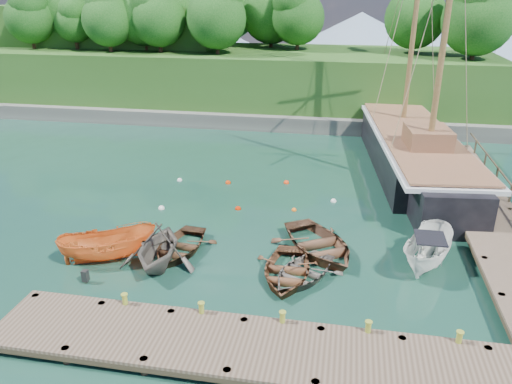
% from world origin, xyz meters
% --- Properties ---
extents(ground, '(160.00, 160.00, 0.00)m').
position_xyz_m(ground, '(0.00, 0.00, 0.00)').
color(ground, '#113626').
rests_on(ground, ground).
extents(dock_near, '(20.00, 3.20, 1.10)m').
position_xyz_m(dock_near, '(2.00, -6.50, 0.43)').
color(dock_near, '#4E3C2F').
rests_on(dock_near, ground).
extents(dock_east, '(3.20, 24.00, 1.10)m').
position_xyz_m(dock_east, '(11.50, 7.00, 0.43)').
color(dock_east, '#4E3C2F').
rests_on(dock_east, ground).
extents(bollard_0, '(0.26, 0.26, 0.45)m').
position_xyz_m(bollard_0, '(-4.00, -5.10, 0.00)').
color(bollard_0, olive).
rests_on(bollard_0, ground).
extents(bollard_1, '(0.26, 0.26, 0.45)m').
position_xyz_m(bollard_1, '(-1.00, -5.10, 0.00)').
color(bollard_1, olive).
rests_on(bollard_1, ground).
extents(bollard_2, '(0.26, 0.26, 0.45)m').
position_xyz_m(bollard_2, '(2.00, -5.10, 0.00)').
color(bollard_2, olive).
rests_on(bollard_2, ground).
extents(bollard_3, '(0.26, 0.26, 0.45)m').
position_xyz_m(bollard_3, '(5.00, -5.10, 0.00)').
color(bollard_3, olive).
rests_on(bollard_3, ground).
extents(bollard_4, '(0.26, 0.26, 0.45)m').
position_xyz_m(bollard_4, '(8.00, -5.10, 0.00)').
color(bollard_4, olive).
rests_on(bollard_4, ground).
extents(rowboat_0, '(3.31, 4.34, 0.84)m').
position_xyz_m(rowboat_0, '(-3.68, 0.14, 0.00)').
color(rowboat_0, '#50331F').
rests_on(rowboat_0, ground).
extents(rowboat_1, '(3.83, 4.33, 2.11)m').
position_xyz_m(rowboat_1, '(-4.18, -1.17, 0.00)').
color(rowboat_1, '#5F584F').
rests_on(rowboat_1, ground).
extents(rowboat_2, '(3.08, 4.28, 0.88)m').
position_xyz_m(rowboat_2, '(1.63, -1.15, 0.00)').
color(rowboat_2, brown).
rests_on(rowboat_2, ground).
extents(rowboat_3, '(4.14, 4.64, 0.79)m').
position_xyz_m(rowboat_3, '(2.33, -1.06, 0.00)').
color(rowboat_3, '#5B544D').
rests_on(rowboat_3, ground).
extents(rowboat_4, '(5.72, 6.16, 1.04)m').
position_xyz_m(rowboat_4, '(2.87, 1.40, 0.00)').
color(rowboat_4, brown).
rests_on(rowboat_4, ground).
extents(motorboat_orange, '(4.73, 3.35, 1.71)m').
position_xyz_m(motorboat_orange, '(-6.62, -1.16, 0.00)').
color(motorboat_orange, orange).
rests_on(motorboat_orange, ground).
extents(cabin_boat_white, '(3.28, 4.88, 1.76)m').
position_xyz_m(cabin_boat_white, '(7.78, 0.98, 0.00)').
color(cabin_boat_white, white).
rests_on(cabin_boat_white, ground).
extents(schooner, '(7.14, 27.89, 20.51)m').
position_xyz_m(schooner, '(8.35, 14.41, 1.14)').
color(schooner, black).
rests_on(schooner, ground).
extents(mooring_buoy_0, '(0.36, 0.36, 0.36)m').
position_xyz_m(mooring_buoy_0, '(-6.31, 4.77, 0.00)').
color(mooring_buoy_0, silver).
rests_on(mooring_buoy_0, ground).
extents(mooring_buoy_1, '(0.34, 0.34, 0.34)m').
position_xyz_m(mooring_buoy_1, '(-1.99, 5.51, 0.00)').
color(mooring_buoy_1, red).
rests_on(mooring_buoy_1, ground).
extents(mooring_buoy_2, '(0.29, 0.29, 0.29)m').
position_xyz_m(mooring_buoy_2, '(1.17, 5.93, 0.00)').
color(mooring_buoy_2, orange).
rests_on(mooring_buoy_2, ground).
extents(mooring_buoy_3, '(0.35, 0.35, 0.35)m').
position_xyz_m(mooring_buoy_3, '(3.31, 7.61, 0.00)').
color(mooring_buoy_3, white).
rests_on(mooring_buoy_3, ground).
extents(mooring_buoy_4, '(0.36, 0.36, 0.36)m').
position_xyz_m(mooring_buoy_4, '(-3.50, 9.37, 0.00)').
color(mooring_buoy_4, red).
rests_on(mooring_buoy_4, ground).
extents(mooring_buoy_5, '(0.36, 0.36, 0.36)m').
position_xyz_m(mooring_buoy_5, '(0.19, 10.09, 0.00)').
color(mooring_buoy_5, '#ED370B').
rests_on(mooring_buoy_5, ground).
extents(mooring_buoy_6, '(0.33, 0.33, 0.33)m').
position_xyz_m(mooring_buoy_6, '(-6.73, 9.25, 0.00)').
color(mooring_buoy_6, white).
rests_on(mooring_buoy_6, ground).
extents(headland, '(51.00, 19.31, 12.90)m').
position_xyz_m(headland, '(-12.88, 31.36, 5.54)').
color(headland, '#474744').
rests_on(headland, ground).
extents(distant_ridge, '(117.00, 40.00, 10.00)m').
position_xyz_m(distant_ridge, '(4.30, 70.00, 4.35)').
color(distant_ridge, '#728CA5').
rests_on(distant_ridge, ground).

